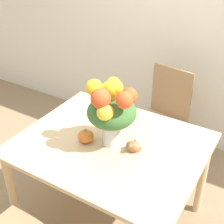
# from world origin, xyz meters

# --- Properties ---
(ground_plane) EXTENTS (12.00, 12.00, 0.00)m
(ground_plane) POSITION_xyz_m (0.00, 0.00, 0.00)
(ground_plane) COLOR #8E7556
(wall_back) EXTENTS (8.00, 0.06, 2.70)m
(wall_back) POSITION_xyz_m (0.00, 1.39, 1.35)
(wall_back) COLOR silver
(wall_back) RESTS_ON ground_plane
(dining_table) EXTENTS (1.23, 1.01, 0.76)m
(dining_table) POSITION_xyz_m (0.00, 0.00, 0.66)
(dining_table) COLOR #D1B284
(dining_table) RESTS_ON ground_plane
(flower_vase) EXTENTS (0.34, 0.34, 0.47)m
(flower_vase) POSITION_xyz_m (0.01, -0.01, 1.04)
(flower_vase) COLOR silver
(flower_vase) RESTS_ON dining_table
(pumpkin) EXTENTS (0.11, 0.11, 0.10)m
(pumpkin) POSITION_xyz_m (-0.15, -0.08, 0.81)
(pumpkin) COLOR orange
(pumpkin) RESTS_ON dining_table
(turkey_figurine) EXTENTS (0.09, 0.13, 0.08)m
(turkey_figurine) POSITION_xyz_m (0.17, 0.02, 0.80)
(turkey_figurine) COLOR #936642
(turkey_figurine) RESTS_ON dining_table
(dining_chair_near_window) EXTENTS (0.47, 0.47, 0.95)m
(dining_chair_near_window) POSITION_xyz_m (0.02, 0.88, 0.49)
(dining_chair_near_window) COLOR #9E7A56
(dining_chair_near_window) RESTS_ON ground_plane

